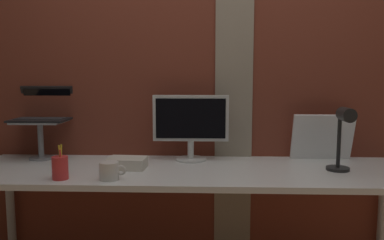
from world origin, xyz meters
name	(u,v)px	position (x,y,z in m)	size (l,w,h in m)	color
brick_wall_back	(210,88)	(0.00, 0.47, 1.18)	(3.13, 0.16, 2.37)	brown
desk	(191,181)	(-0.10, 0.08, 0.70)	(2.39, 0.65, 0.77)	white
monitor	(191,122)	(-0.11, 0.29, 1.00)	(0.44, 0.18, 0.38)	silver
laptop_stand	(40,133)	(-1.00, 0.29, 0.92)	(0.28, 0.22, 0.23)	gray
laptop	(44,111)	(-1.00, 0.36, 1.05)	(0.32, 0.28, 0.20)	black
whiteboard_panel	(322,137)	(0.66, 0.33, 0.91)	(0.35, 0.02, 0.28)	white
desk_lamp	(343,132)	(0.67, 0.03, 0.98)	(0.12, 0.20, 0.34)	black
pen_cup	(60,168)	(-0.72, -0.14, 0.83)	(0.08, 0.08, 0.17)	red
coffee_mug	(109,171)	(-0.48, -0.14, 0.81)	(0.13, 0.09, 0.08)	silver
paper_clutter_stack	(127,163)	(-0.44, 0.08, 0.80)	(0.20, 0.14, 0.06)	silver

